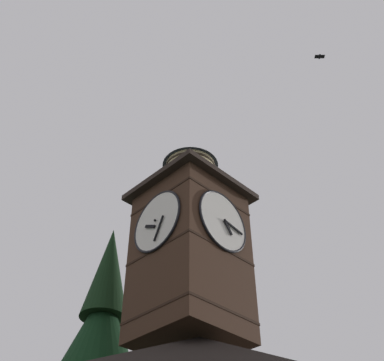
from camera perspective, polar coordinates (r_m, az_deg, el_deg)
clock_tower at (r=20.29m, az=-0.22°, el=-7.41°), size 4.28×4.28×9.64m
flying_bird_high at (r=28.22m, az=14.53°, el=13.69°), size 0.52×0.52×0.17m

